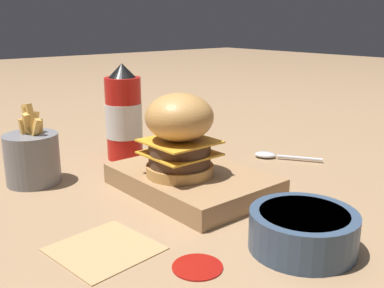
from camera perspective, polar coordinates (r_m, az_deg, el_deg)
name	(u,v)px	position (r m, az deg, el deg)	size (l,w,h in m)	color
ground_plane	(203,175)	(0.88, 1.40, -4.00)	(6.00, 6.00, 0.00)	#9E7A56
serving_board	(192,181)	(0.80, 0.00, -4.71)	(0.28, 0.20, 0.04)	#A37A51
burger	(179,134)	(0.76, -1.60, 1.27)	(0.12, 0.12, 0.14)	tan
ketchup_bottle	(124,116)	(0.98, -8.65, 3.52)	(0.08, 0.08, 0.21)	red
fries_basket	(32,157)	(0.88, -19.62, -1.57)	(0.10, 0.10, 0.15)	slate
side_bowl	(303,230)	(0.62, 13.92, -10.49)	(0.14, 0.14, 0.05)	#384C66
spoon	(273,156)	(1.00, 10.22, -1.47)	(0.13, 0.09, 0.01)	silver
ketchup_puddle	(197,266)	(0.57, 0.70, -15.27)	(0.06, 0.06, 0.00)	#9E140F
parchment_square	(104,248)	(0.62, -11.06, -12.89)	(0.13, 0.13, 0.00)	tan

